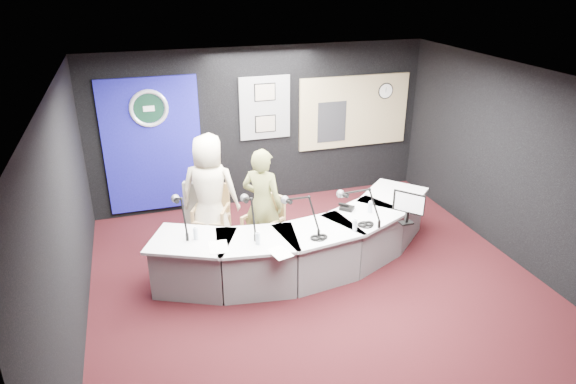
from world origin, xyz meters
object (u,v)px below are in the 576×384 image
object	(u,v)px
armchair_left	(211,219)
person_woman	(262,205)
broadcast_desk	(303,244)
armchair_right	(263,225)
person_man	(210,192)

from	to	relation	value
armchair_left	person_woman	xyz separation A→B (m)	(0.67, -0.57, 0.41)
broadcast_desk	armchair_right	size ratio (longest dim) A/B	4.34
person_man	person_woman	xyz separation A→B (m)	(0.67, -0.57, -0.05)
armchair_left	person_man	world-z (taller)	person_man
armchair_left	broadcast_desk	bearing A→B (deg)	-16.44
armchair_left	person_woman	size ratio (longest dim) A/B	0.51
person_man	person_woman	distance (m)	0.88
armchair_right	person_woman	distance (m)	0.33
armchair_right	broadcast_desk	bearing A→B (deg)	11.23
broadcast_desk	armchair_right	world-z (taller)	armchair_right
broadcast_desk	person_man	size ratio (longest dim) A/B	2.50
armchair_left	person_woman	bearing A→B (deg)	-14.54
armchair_left	person_woman	distance (m)	0.98
armchair_right	armchair_left	bearing A→B (deg)	-164.33
broadcast_desk	armchair_left	xyz separation A→B (m)	(-1.14, 1.04, 0.06)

